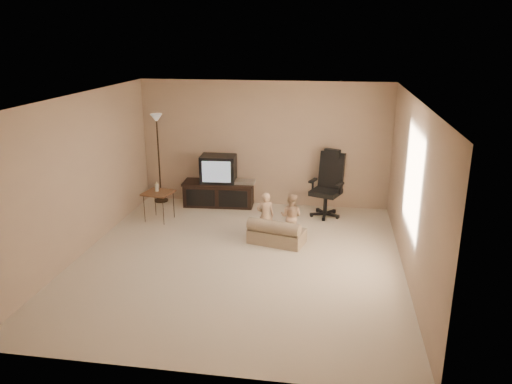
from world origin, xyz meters
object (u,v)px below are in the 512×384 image
office_chair (327,193)px  child_sofa (276,233)px  floor_lamp (158,138)px  toddler_left (265,216)px  tv_stand (219,185)px  toddler_right (291,216)px  side_table (158,193)px

office_chair → child_sofa: size_ratio=1.28×
floor_lamp → toddler_left: floor_lamp is taller
toddler_left → floor_lamp: bearing=-46.2°
tv_stand → toddler_left: 1.96m
floor_lamp → toddler_right: size_ratio=2.29×
tv_stand → floor_lamp: size_ratio=0.81×
office_chair → side_table: size_ratio=1.71×
toddler_left → tv_stand: bearing=-65.7°
toddler_left → toddler_right: (0.43, 0.05, -0.01)m
side_table → floor_lamp: size_ratio=0.41×
tv_stand → side_table: bearing=-135.8°
toddler_left → child_sofa: bearing=122.7°
floor_lamp → tv_stand: bearing=-2.6°
toddler_left → toddler_right: size_ratio=1.02×
side_table → tv_stand: bearing=47.5°
tv_stand → toddler_left: (1.17, -1.57, -0.02)m
tv_stand → toddler_right: (1.60, -1.51, -0.03)m
tv_stand → side_table: 1.37m
child_sofa → toddler_right: size_ratio=1.25×
toddler_left → office_chair: bearing=-140.2°
floor_lamp → toddler_left: bearing=-33.7°
side_table → floor_lamp: (-0.34, 1.06, 0.80)m
tv_stand → floor_lamp: floor_lamp is taller
side_table → office_chair: bearing=13.5°
office_chair → floor_lamp: bearing=-163.6°
tv_stand → child_sofa: size_ratio=1.49×
toddler_left → side_table: bearing=-27.5°
office_chair → toddler_left: 1.66m
tv_stand → child_sofa: tv_stand is taller
tv_stand → office_chair: (2.19, -0.26, 0.03)m
office_chair → toddler_right: office_chair is taller
tv_stand → toddler_left: size_ratio=1.81×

